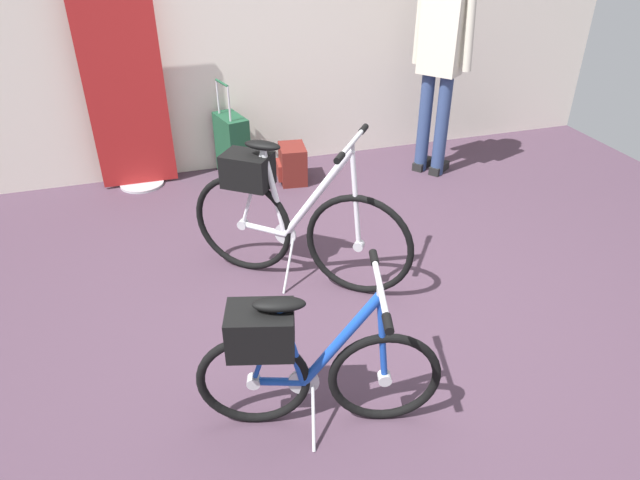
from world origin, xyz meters
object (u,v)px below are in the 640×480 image
object	(u,v)px
floor_banner_stand	(128,103)
visitor_near_wall	(441,52)
folding_bike_foreground	(302,360)
backpack_on_floor	(292,164)
rolling_suitcase	(232,145)
display_bike_left	(288,216)

from	to	relation	value
floor_banner_stand	visitor_near_wall	xyz separation A→B (m)	(2.44, -0.47, 0.33)
folding_bike_foreground	backpack_on_floor	distance (m)	2.61
floor_banner_stand	rolling_suitcase	world-z (taller)	floor_banner_stand
display_bike_left	visitor_near_wall	bearing A→B (deg)	37.43
display_bike_left	rolling_suitcase	size ratio (longest dim) A/B	1.39
folding_bike_foreground	rolling_suitcase	bearing A→B (deg)	86.49
folding_bike_foreground	backpack_on_floor	xyz separation A→B (m)	(0.62, 2.52, -0.22)
floor_banner_stand	folding_bike_foreground	bearing A→B (deg)	-77.81
floor_banner_stand	display_bike_left	size ratio (longest dim) A/B	1.37
display_bike_left	backpack_on_floor	world-z (taller)	display_bike_left
folding_bike_foreground	visitor_near_wall	distance (m)	3.06
display_bike_left	visitor_near_wall	world-z (taller)	visitor_near_wall
floor_banner_stand	rolling_suitcase	xyz separation A→B (m)	(0.78, -0.06, -0.42)
folding_bike_foreground	display_bike_left	distance (m)	1.16
floor_banner_stand	display_bike_left	distance (m)	1.91
backpack_on_floor	visitor_near_wall	bearing A→B (deg)	-7.77
floor_banner_stand	backpack_on_floor	size ratio (longest dim) A/B	5.02
visitor_near_wall	folding_bike_foreground	bearing A→B (deg)	-127.80
backpack_on_floor	rolling_suitcase	bearing A→B (deg)	151.45
visitor_near_wall	backpack_on_floor	xyz separation A→B (m)	(-1.20, 0.16, -0.88)
folding_bike_foreground	rolling_suitcase	world-z (taller)	rolling_suitcase
folding_bike_foreground	display_bike_left	bearing A→B (deg)	78.28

